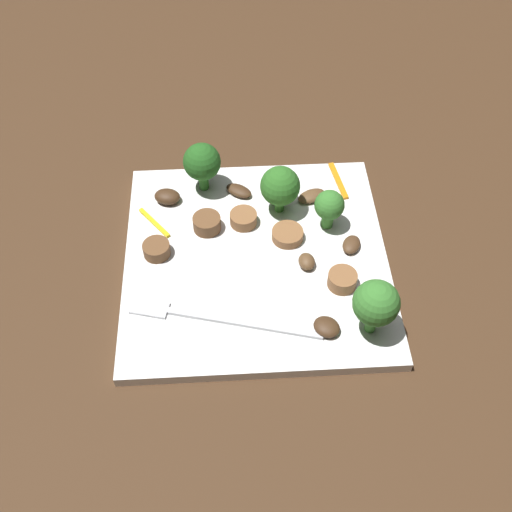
{
  "coord_description": "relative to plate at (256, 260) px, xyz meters",
  "views": [
    {
      "loc": [
        0.02,
        0.39,
        0.49
      ],
      "look_at": [
        0.0,
        0.0,
        0.01
      ],
      "focal_mm": 43.66,
      "sensor_mm": 36.0,
      "label": 1
    }
  ],
  "objects": [
    {
      "name": "ground_plane",
      "position": [
        0.0,
        0.0,
        -0.01
      ],
      "size": [
        1.4,
        1.4,
        0.0
      ],
      "primitive_type": "plane",
      "color": "#422B19"
    },
    {
      "name": "plate",
      "position": [
        0.0,
        0.0,
        0.0
      ],
      "size": [
        0.26,
        0.26,
        0.01
      ],
      "primitive_type": "cube",
      "color": "white",
      "rests_on": "ground_plane"
    },
    {
      "name": "fork",
      "position": [
        0.05,
        0.07,
        0.01
      ],
      "size": [
        0.18,
        0.06,
        0.0
      ],
      "rotation": [
        0.0,
        0.0,
        -0.25
      ],
      "color": "silver",
      "rests_on": "plate"
    },
    {
      "name": "broccoli_floret_0",
      "position": [
        -0.08,
        -0.04,
        0.03
      ],
      "size": [
        0.03,
        0.03,
        0.05
      ],
      "color": "#408630",
      "rests_on": "plate"
    },
    {
      "name": "broccoli_floret_1",
      "position": [
        -0.03,
        -0.06,
        0.04
      ],
      "size": [
        0.04,
        0.04,
        0.05
      ],
      "color": "#347525",
      "rests_on": "plate"
    },
    {
      "name": "broccoli_floret_2",
      "position": [
        0.05,
        -0.1,
        0.04
      ],
      "size": [
        0.04,
        0.04,
        0.06
      ],
      "color": "#296420",
      "rests_on": "plate"
    },
    {
      "name": "broccoli_floret_3",
      "position": [
        -0.1,
        0.09,
        0.05
      ],
      "size": [
        0.04,
        0.04,
        0.06
      ],
      "color": "#408630",
      "rests_on": "plate"
    },
    {
      "name": "sausage_slice_0",
      "position": [
        0.05,
        -0.04,
        0.01
      ],
      "size": [
        0.03,
        0.03,
        0.02
      ],
      "primitive_type": "cylinder",
      "rotation": [
        0.0,
        0.0,
        3.01
      ],
      "color": "brown",
      "rests_on": "plate"
    },
    {
      "name": "sausage_slice_1",
      "position": [
        0.01,
        -0.05,
        0.01
      ],
      "size": [
        0.03,
        0.03,
        0.01
      ],
      "primitive_type": "cylinder",
      "rotation": [
        0.0,
        0.0,
        2.93
      ],
      "color": "brown",
      "rests_on": "plate"
    },
    {
      "name": "sausage_slice_2",
      "position": [
        -0.08,
        0.04,
        0.01
      ],
      "size": [
        0.03,
        0.03,
        0.01
      ],
      "primitive_type": "cylinder",
      "rotation": [
        0.0,
        0.0,
        1.36
      ],
      "color": "brown",
      "rests_on": "plate"
    },
    {
      "name": "sausage_slice_3",
      "position": [
        -0.03,
        -0.02,
        0.01
      ],
      "size": [
        0.04,
        0.04,
        0.01
      ],
      "primitive_type": "cylinder",
      "rotation": [
        0.0,
        0.0,
        2.58
      ],
      "color": "brown",
      "rests_on": "plate"
    },
    {
      "name": "sausage_slice_4",
      "position": [
        0.1,
        -0.01,
        0.01
      ],
      "size": [
        0.04,
        0.04,
        0.01
      ],
      "primitive_type": "cylinder",
      "rotation": [
        0.0,
        0.0,
        0.93
      ],
      "color": "brown",
      "rests_on": "plate"
    },
    {
      "name": "mushroom_0",
      "position": [
        -0.06,
        -0.08,
        0.01
      ],
      "size": [
        0.04,
        0.03,
        0.01
      ],
      "primitive_type": "ellipsoid",
      "rotation": [
        0.0,
        0.0,
        3.58
      ],
      "color": "brown",
      "rests_on": "plate"
    },
    {
      "name": "mushroom_1",
      "position": [
        0.09,
        -0.08,
        0.01
      ],
      "size": [
        0.03,
        0.03,
        0.01
      ],
      "primitive_type": "ellipsoid",
      "rotation": [
        0.0,
        0.0,
        2.9
      ],
      "color": "#422B19",
      "rests_on": "plate"
    },
    {
      "name": "mushroom_2",
      "position": [
        -0.06,
        0.09,
        0.01
      ],
      "size": [
        0.03,
        0.03,
        0.01
      ],
      "primitive_type": "ellipsoid",
      "rotation": [
        0.0,
        0.0,
        5.6
      ],
      "color": "#422B19",
      "rests_on": "plate"
    },
    {
      "name": "mushroom_3",
      "position": [
        0.01,
        -0.09,
        0.01
      ],
      "size": [
        0.03,
        0.03,
        0.01
      ],
      "primitive_type": "ellipsoid",
      "rotation": [
        0.0,
        0.0,
        5.69
      ],
      "color": "#422B19",
      "rests_on": "plate"
    },
    {
      "name": "mushroom_4",
      "position": [
        -0.05,
        0.01,
        0.01
      ],
      "size": [
        0.02,
        0.02,
        0.01
      ],
      "primitive_type": "ellipsoid",
      "rotation": [
        0.0,
        0.0,
        1.7
      ],
      "color": "brown",
      "rests_on": "plate"
    },
    {
      "name": "mushroom_5",
      "position": [
        -0.1,
        -0.01,
        0.01
      ],
      "size": [
        0.03,
        0.03,
        0.01
      ],
      "primitive_type": "ellipsoid",
      "rotation": [
        0.0,
        0.0,
        4.27
      ],
      "color": "#4C331E",
      "rests_on": "plate"
    },
    {
      "name": "pepper_strip_0",
      "position": [
        -0.1,
        -0.1,
        0.01
      ],
      "size": [
        0.01,
        0.06,
        0.0
      ],
      "primitive_type": "cube",
      "rotation": [
        0.0,
        0.0,
        1.74
      ],
      "color": "orange",
      "rests_on": "plate"
    },
    {
      "name": "pepper_strip_1",
      "position": [
        0.1,
        -0.05,
        0.01
      ],
      "size": [
        0.03,
        0.04,
        0.0
      ],
      "primitive_type": "cube",
      "rotation": [
        0.0,
        0.0,
        2.23
      ],
      "color": "yellow",
      "rests_on": "plate"
    }
  ]
}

